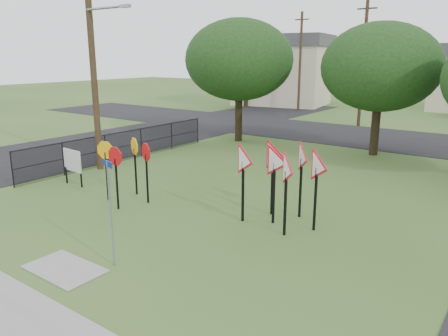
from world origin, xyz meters
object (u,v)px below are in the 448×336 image
at_px(info_board, 72,162).
at_px(yield_sign_cluster, 282,165).
at_px(street_name_sign, 110,206).
at_px(stop_sign_cluster, 126,157).

bearing_deg(info_board, yield_sign_cluster, 8.44).
xyz_separation_m(street_name_sign, yield_sign_cluster, (1.98, 4.99, 0.30)).
bearing_deg(street_name_sign, yield_sign_cluster, 68.38).
relative_size(street_name_sign, stop_sign_cluster, 1.23).
xyz_separation_m(stop_sign_cluster, info_board, (-3.30, 0.08, -0.67)).
bearing_deg(stop_sign_cluster, street_name_sign, -45.71).
height_order(yield_sign_cluster, info_board, yield_sign_cluster).
distance_m(yield_sign_cluster, info_board, 8.93).
relative_size(yield_sign_cluster, info_board, 2.13).
bearing_deg(stop_sign_cluster, yield_sign_cluster, 14.14).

